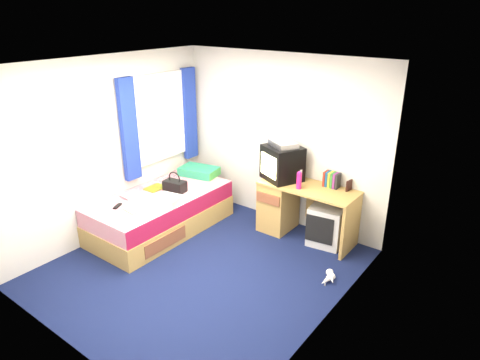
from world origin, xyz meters
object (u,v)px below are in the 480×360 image
Objects in this scene: picture_frame at (349,186)px; colour_swatch_fan at (130,211)px; vcr at (283,144)px; magazine at (155,188)px; desk at (290,205)px; water_bottle at (126,196)px; handbag at (175,186)px; white_heels at (329,279)px; pillow at (199,171)px; aerosol_can at (300,176)px; crt_tv at (282,163)px; pink_water_bottle at (299,181)px; remote_control at (117,206)px; storage_cube at (327,225)px; bed at (161,212)px; towel at (168,200)px.

colour_swatch_fan is (-2.11, -1.83, -0.27)m from picture_frame.
magazine is (-1.52, -0.94, -0.71)m from vcr.
desk is 4.64× the size of magazine.
desk is 0.87m from picture_frame.
water_bottle reaches higher than magazine.
colour_swatch_fan is (0.01, -0.81, -0.08)m from handbag.
colour_swatch_fan is 0.73× the size of white_heels.
aerosol_can is (1.63, 0.22, 0.24)m from pillow.
crt_tv reaches higher than colour_swatch_fan.
magazine is at bearing -170.50° from handbag.
handbag reaches higher than magazine.
magazine is at bearing -157.06° from pink_water_bottle.
water_bottle is at bearing -113.82° from crt_tv.
water_bottle is 0.27m from remote_control.
desk is 1.62m from handbag.
remote_control reaches higher than storage_cube.
crt_tv is 3.03× the size of water_bottle.
bed is at bearing 98.88° from colour_swatch_fan.
magazine is (-0.52, 0.25, -0.05)m from towel.
vcr is 1.92m from magazine.
pink_water_bottle is at bearing 16.25° from remote_control.
handbag is 1.18× the size of magazine.
bed is at bearing -116.85° from crt_tv.
remote_control is at bearing -135.14° from towel.
pink_water_bottle is 0.97× the size of colour_swatch_fan.
vcr is 1.72× the size of colour_swatch_fan.
pink_water_bottle is 0.76× the size of magazine.
vcr is at bearing 31.82° from magazine.
pillow reaches higher than towel.
vcr is 1.14× the size of handbag.
towel reaches higher than storage_cube.
towel is at bearing -105.47° from crt_tv.
storage_cube is at bearing -4.11° from aerosol_can.
aerosol_can is (0.11, 0.05, 0.44)m from desk.
water_bottle is at bearing -146.73° from pink_water_bottle.
handbag is 1.51× the size of colour_swatch_fan.
white_heels is at bearing -69.50° from storage_cube.
pink_water_bottle reaches higher than white_heels.
colour_swatch_fan is at bearing -131.13° from picture_frame.
bed is 9.09× the size of colour_swatch_fan.
storage_cube is 0.60m from picture_frame.
pillow is 3.53× the size of remote_control.
storage_cube is 0.92m from white_heels.
vcr is at bearing 26.00° from handbag.
colour_swatch_fan is (0.16, -1.47, -0.06)m from pillow.
storage_cube is 0.74m from aerosol_can.
remote_control reaches higher than bed.
desk reaches higher than towel.
vcr is 1.01m from picture_frame.
towel is (-1.35, -1.05, -0.26)m from pink_water_bottle.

